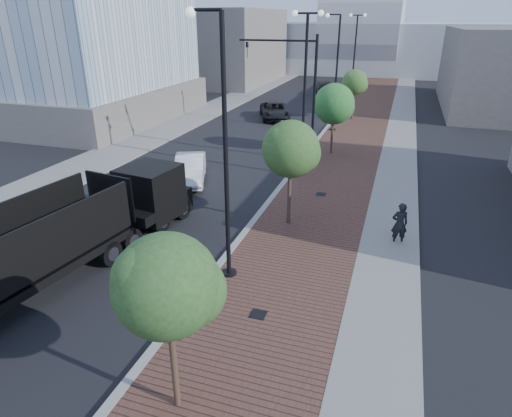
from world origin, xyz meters
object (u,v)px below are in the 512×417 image
(dump_truck, at_px, (98,224))
(dark_car_mid, at_px, (275,111))
(white_sedan, at_px, (190,169))
(pedestrian, at_px, (400,224))

(dump_truck, relative_size, dark_car_mid, 2.49)
(dump_truck, xyz_separation_m, dark_car_mid, (-0.51, 27.27, -0.58))
(white_sedan, bearing_deg, pedestrian, -41.82)
(dark_car_mid, relative_size, pedestrian, 2.87)
(dump_truck, bearing_deg, pedestrian, 30.04)
(white_sedan, bearing_deg, dump_truck, -109.25)
(dark_car_mid, bearing_deg, pedestrian, -84.02)
(dump_truck, distance_m, dark_car_mid, 27.28)
(dump_truck, height_order, dark_car_mid, dump_truck)
(white_sedan, xyz_separation_m, pedestrian, (11.88, -4.31, 0.17))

